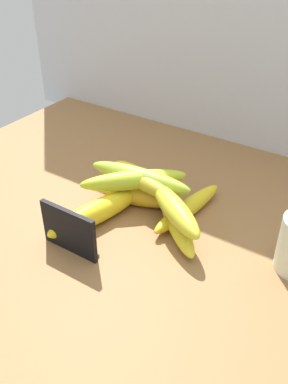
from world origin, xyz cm
name	(u,v)px	position (x,y,z in cm)	size (l,w,h in cm)	color
counter_top	(153,228)	(0.00, 0.00, 1.50)	(110.00, 76.00, 3.00)	olive
back_wall	(256,2)	(0.00, 39.00, 35.00)	(130.00, 2.00, 70.00)	silver
chalkboard_sign	(69,232)	(-7.48, -14.06, 6.86)	(11.00, 1.80, 8.40)	black
banana_0	(97,212)	(-8.79, -5.44, 5.16)	(20.67, 4.31, 4.31)	yellow
banana_1	(143,179)	(-8.20, 9.12, 4.85)	(17.96, 3.71, 3.71)	yellow
banana_2	(135,195)	(-6.14, 3.09, 4.97)	(15.05, 3.95, 3.95)	gold
banana_3	(188,208)	(4.25, 5.47, 4.62)	(19.48, 3.23, 3.23)	yellow
banana_4	(176,224)	(4.89, 0.03, 4.67)	(17.91, 3.33, 3.33)	yellow
banana_5	(140,177)	(-5.54, 3.81, 8.86)	(20.98, 3.82, 3.82)	#9AB02F
banana_6	(134,180)	(-5.92, 2.48, 8.81)	(20.26, 3.71, 3.71)	#B9CC2C
banana_7	(175,210)	(4.93, -0.78, 8.29)	(16.37, 3.91, 3.91)	gold
banana_8	(140,180)	(-5.11, 3.39, 8.60)	(16.71, 3.29, 3.29)	gold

